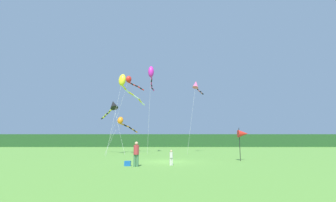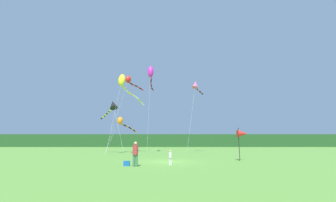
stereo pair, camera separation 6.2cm
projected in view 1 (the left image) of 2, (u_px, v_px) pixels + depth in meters
ground_plane at (168, 162)px, 20.08m from camera, size 120.00×120.00×0.00m
distant_treeline at (168, 141)px, 64.74m from camera, size 108.00×2.41×3.48m
person_adult at (137, 153)px, 16.53m from camera, size 0.38×0.38×1.75m
person_child at (172, 157)px, 17.25m from camera, size 0.25×0.25×1.13m
cooler_box at (128, 163)px, 16.82m from camera, size 0.45×0.33×0.36m
banner_flag_pole at (243, 134)px, 21.27m from camera, size 0.90×0.70×2.98m
kite_orange at (123, 122)px, 35.43m from camera, size 3.00×9.72×5.50m
kite_magenta at (151, 74)px, 34.93m from camera, size 0.91×7.87×12.92m
kite_yellow at (125, 83)px, 31.39m from camera, size 3.52×9.04×10.68m
kite_red at (130, 80)px, 36.59m from camera, size 4.78×4.74×11.95m
kite_black at (113, 106)px, 32.87m from camera, size 5.19×7.03×7.63m
kite_rainbow at (196, 85)px, 36.22m from camera, size 3.36×5.88×11.16m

